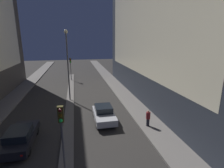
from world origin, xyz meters
name	(u,v)px	position (x,y,z in m)	size (l,w,h in m)	color
building_right	(163,15)	(11.83, 15.70, 10.86)	(6.01, 31.40, 21.71)	#2D333D
median_strip	(70,98)	(0.00, 17.95, 0.06)	(0.96, 33.90, 0.12)	#66605B
traffic_light_near	(62,126)	(0.00, 3.60, 3.28)	(0.32, 0.42, 4.30)	#4C4C51
traffic_light_mid	(70,64)	(0.00, 29.07, 3.28)	(0.32, 0.42, 4.30)	#4C4C51
street_lamp	(68,57)	(0.00, 17.15, 5.69)	(0.45, 0.45, 8.91)	#4C4C51
car_left_lane	(20,137)	(-3.42, 7.45, 0.75)	(1.88, 4.71, 1.48)	black
car_right_lane	(104,114)	(3.42, 10.28, 0.76)	(1.91, 4.03, 1.52)	#B2B2B7
pedestrian_on_right_sidewalk	(148,118)	(7.15, 8.12, 0.97)	(0.38, 0.38, 1.53)	black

